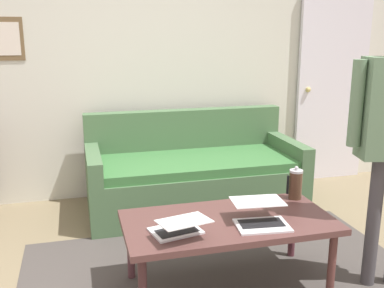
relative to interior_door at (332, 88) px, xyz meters
The scene contains 7 objects.
back_wall 1.97m from the interior_door, ahead, with size 7.04×0.11×2.70m.
interior_door is the anchor object (origin of this frame).
couch 1.90m from the interior_door, 15.55° to the left, with size 1.95×0.89×0.88m.
coffee_table 2.69m from the interior_door, 45.34° to the left, with size 1.32×0.67×0.47m.
laptop_left 2.64m from the interior_door, 49.72° to the left, with size 0.35×0.36×0.12m.
laptop_center 3.01m from the interior_door, 42.25° to the left, with size 0.35×0.37×0.12m.
french_press 2.12m from the interior_door, 52.29° to the left, with size 0.11×0.09×0.24m.
Camera 1 is at (0.79, 2.22, 1.61)m, focal length 41.74 mm.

